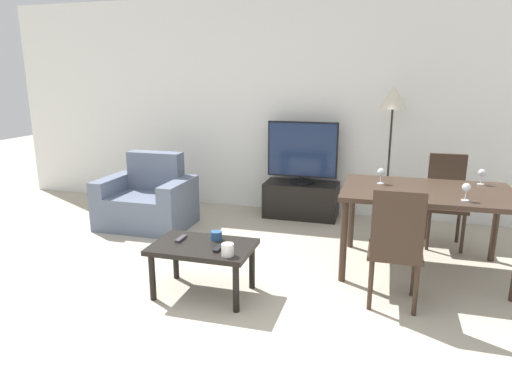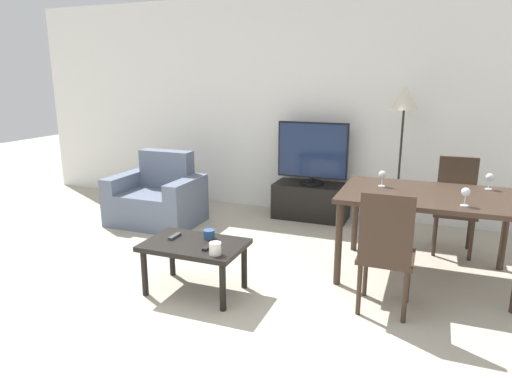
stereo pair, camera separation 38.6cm
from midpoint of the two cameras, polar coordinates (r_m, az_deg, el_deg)
ground_plane at (r=3.24m, az=-14.55°, el=-18.38°), size 18.00×18.00×0.00m
wall_back at (r=5.90m, az=1.65°, el=10.64°), size 7.82×0.06×2.70m
armchair at (r=5.56m, az=-15.33°, el=-1.16°), size 1.03×0.75×0.84m
tv_stand at (r=5.73m, az=3.75°, el=-0.99°), size 0.91×0.45×0.43m
tv at (r=5.60m, az=3.85°, el=4.91°), size 0.86×0.30×0.76m
coffee_table at (r=3.71m, az=-9.66°, el=-7.40°), size 0.80×0.53×0.42m
dining_table at (r=4.21m, az=18.14°, el=-0.79°), size 1.46×0.97×0.76m
dining_chair_near at (r=3.50m, az=14.08°, el=-6.41°), size 0.40×0.40×0.94m
dining_chair_far at (r=5.04m, az=20.64°, el=-0.53°), size 0.40×0.40×0.94m
floor_lamp at (r=5.35m, az=14.74°, el=10.30°), size 0.30×0.30×1.63m
remote_primary at (r=3.57m, az=-7.82°, el=-7.02°), size 0.04×0.15×0.02m
remote_secondary at (r=3.82m, az=-12.26°, el=-5.77°), size 0.04×0.15×0.02m
cup_white_near at (r=3.77m, az=-7.96°, el=-5.46°), size 0.09×0.09×0.07m
cup_colored_far at (r=3.43m, az=-6.82°, el=-7.24°), size 0.09×0.09×0.09m
wine_glass_left at (r=4.29m, az=12.91°, el=2.30°), size 0.07×0.07×0.15m
wine_glass_center at (r=3.89m, az=22.28°, el=0.38°), size 0.07×0.07×0.15m
wine_glass_right at (r=4.55m, az=24.27°, el=2.07°), size 0.07×0.07×0.15m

